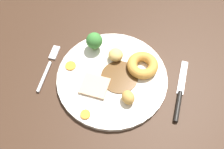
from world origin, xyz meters
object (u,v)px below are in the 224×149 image
Objects in this scene: meat_slice_main at (94,86)px; roast_potato_left at (116,55)px; yorkshire_pudding at (143,65)px; carrot_coin_back at (84,114)px; fork at (49,66)px; dinner_plate at (112,78)px; broccoli_floret at (94,41)px; knife at (180,95)px; roast_potato_right at (128,97)px; carrot_coin_front at (71,66)px.

roast_potato_left reaches higher than meat_slice_main.
yorkshire_pudding is at bearing -10.08° from roast_potato_left.
meat_slice_main is at bearing 87.78° from carrot_coin_back.
meat_slice_main is at bearing -104.90° from fork.
fork is (-18.01, -0.66, -0.31)cm from dinner_plate.
meat_slice_main is 12.86cm from broccoli_floret.
yorkshire_pudding is 7.86cm from roast_potato_left.
knife is at bearing 9.26° from meat_slice_main.
roast_potato_right reaches higher than yorkshire_pudding.
carrot_coin_front is 9.43cm from broccoli_floret.
knife is at bearing -1.66° from carrot_coin_front.
yorkshire_pudding is at bearing -13.24° from broccoli_floret.
meat_slice_main is 1.84× the size of roast_potato_right.
dinner_plate is at bearing 72.05° from carrot_coin_back.
roast_potato_left is at bearing 117.44° from roast_potato_right.
roast_potato_left is at bearing 26.79° from carrot_coin_front.
meat_slice_main is 2.39× the size of carrot_coin_front.
dinner_plate is 11.76cm from carrot_coin_front.
yorkshire_pudding reaches higher than meat_slice_main.
carrot_coin_back is at bearing -123.68° from yorkshire_pudding.
roast_potato_left is (-7.74, 1.38, 0.21)cm from yorkshire_pudding.
fork is at bearing -141.69° from broccoli_floret.
meat_slice_main is 13.97cm from yorkshire_pudding.
dinner_plate is 3.51× the size of yorkshire_pudding.
carrot_coin_back is (-0.31, -8.04, -0.12)cm from meat_slice_main.
knife is at bearing 22.21° from roast_potato_right.
knife is (18.26, -0.54, -0.25)cm from dinner_plate.
broccoli_floret reaches higher than fork.
knife is (21.89, 3.57, -1.35)cm from meat_slice_main.
meat_slice_main is 14.86cm from fork.
carrot_coin_back is 0.44× the size of broccoli_floret.
dinner_plate is 10.28× the size of carrot_coin_front.
roast_potato_right is at bearing -99.11° from yorkshire_pudding.
roast_potato_left is 1.39× the size of carrot_coin_front.
yorkshire_pudding is 2.10× the size of roast_potato_left.
dinner_plate is 12.09× the size of carrot_coin_back.
roast_potato_right reaches higher than dinner_plate.
dinner_plate is 1.59× the size of knife.
broccoli_floret is 27.03cm from knife.
meat_slice_main is 22.22cm from knife.
meat_slice_main is at bearing 100.65° from knife.
carrot_coin_front is at bearing -153.21° from roast_potato_left.
carrot_coin_back is at bearing -130.65° from fork.
carrot_coin_front is 30.02cm from knife.
carrot_coin_front reaches higher than knife.
yorkshire_pudding reaches higher than dinner_plate.
dinner_plate is 18.02cm from fork.
fork is at bearing 140.76° from carrot_coin_back.
roast_potato_left is 13.20cm from roast_potato_right.
roast_potato_right is 0.68× the size of broccoli_floret.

